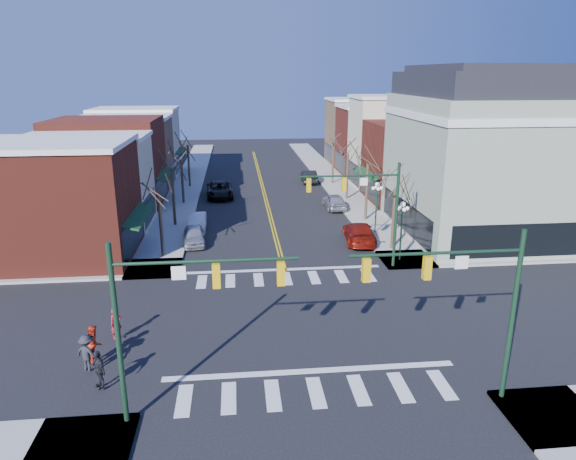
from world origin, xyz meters
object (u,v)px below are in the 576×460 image
object	(u,v)px
car_right_far	(309,176)
car_right_near	(359,233)
victorian_corner	(483,153)
pedestrian_dark_a	(99,369)
lamppost_midblock	(377,199)
pedestrian_red_b	(94,343)
lamppost_corner	(402,221)
car_left_mid	(197,222)
car_left_far	(220,190)
car_left_near	(194,236)
car_right_mid	(334,201)
pedestrian_red_a	(116,323)
pedestrian_dark_b	(87,353)

from	to	relation	value
car_right_far	car_right_near	bearing A→B (deg)	92.71
victorian_corner	pedestrian_dark_a	xyz separation A→B (m)	(-25.41, -19.60, -5.67)
lamppost_midblock	pedestrian_red_b	size ratio (longest dim) A/B	2.51
lamppost_corner	car_right_far	xyz separation A→B (m)	(-2.48, 27.63, -2.20)
car_left_mid	car_left_far	size ratio (longest dim) A/B	0.69
car_left_near	car_left_mid	bearing A→B (deg)	85.14
victorian_corner	pedestrian_red_b	size ratio (longest dim) A/B	8.27
car_right_mid	car_right_far	distance (m)	12.70
car_left_mid	pedestrian_red_a	xyz separation A→B (m)	(-2.71, -18.78, 0.27)
pedestrian_dark_b	victorian_corner	bearing A→B (deg)	-120.49
car_left_mid	pedestrian_dark_a	bearing A→B (deg)	-97.56
victorian_corner	lamppost_corner	world-z (taller)	victorian_corner
car_right_mid	pedestrian_dark_b	distance (m)	31.62
pedestrian_red_b	pedestrian_dark_b	distance (m)	0.86
lamppost_midblock	car_right_near	xyz separation A→B (m)	(-1.80, -1.96, -2.18)
victorian_corner	pedestrian_red_b	world-z (taller)	victorian_corner
car_right_near	pedestrian_dark_a	bearing A→B (deg)	56.23
lamppost_corner	pedestrian_red_a	xyz separation A→B (m)	(-17.31, -9.41, -2.03)
lamppost_midblock	car_left_near	xyz separation A→B (m)	(-14.60, -1.14, -2.27)
car_left_mid	pedestrian_red_a	size ratio (longest dim) A/B	2.58
lamppost_midblock	car_right_mid	world-z (taller)	lamppost_midblock
car_right_far	victorian_corner	bearing A→B (deg)	117.51
pedestrian_dark_a	pedestrian_red_b	bearing A→B (deg)	159.59
car_right_near	pedestrian_red_a	xyz separation A→B (m)	(-15.51, -13.95, 0.15)
car_right_far	pedestrian_red_a	bearing A→B (deg)	69.20
car_left_mid	pedestrian_dark_a	world-z (taller)	pedestrian_dark_a
lamppost_midblock	car_right_mid	bearing A→B (deg)	102.09
pedestrian_dark_b	car_left_far	bearing A→B (deg)	-73.75
pedestrian_red_b	pedestrian_red_a	bearing A→B (deg)	-26.78
lamppost_midblock	pedestrian_red_b	distance (m)	25.34
lamppost_corner	car_left_far	xyz separation A→B (m)	(-13.00, 21.05, -2.15)
pedestrian_red_a	pedestrian_red_b	world-z (taller)	pedestrian_red_b
car_right_mid	pedestrian_red_b	size ratio (longest dim) A/B	2.58
car_right_mid	car_left_far	bearing A→B (deg)	-30.24
pedestrian_red_a	car_left_near	bearing A→B (deg)	38.78
lamppost_midblock	pedestrian_red_a	world-z (taller)	lamppost_midblock
victorian_corner	car_right_near	xyz separation A→B (m)	(-10.10, -1.46, -5.87)
lamppost_midblock	car_right_mid	size ratio (longest dim) A/B	0.98
car_left_far	car_right_far	xyz separation A→B (m)	(10.52, 6.58, -0.05)
car_left_mid	pedestrian_red_b	distance (m)	21.03
car_right_mid	pedestrian_dark_a	distance (m)	32.39
victorian_corner	car_right_near	distance (m)	11.77
car_left_far	pedestrian_red_a	world-z (taller)	pedestrian_red_a
car_left_near	pedestrian_dark_b	bearing A→B (deg)	-105.54
pedestrian_red_b	car_right_near	bearing A→B (deg)	-57.39
pedestrian_red_a	lamppost_corner	bearing A→B (deg)	-12.31
lamppost_corner	car_right_near	world-z (taller)	lamppost_corner
lamppost_midblock	car_left_far	world-z (taller)	lamppost_midblock
lamppost_midblock	pedestrian_dark_b	world-z (taller)	lamppost_midblock
victorian_corner	car_right_near	world-z (taller)	victorian_corner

